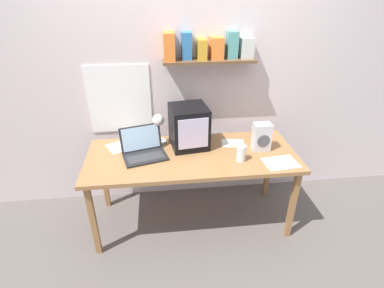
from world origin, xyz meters
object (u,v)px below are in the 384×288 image
(laptop, at_px, (143,149))
(juice_glass, at_px, (241,154))
(crt_monitor, at_px, (189,127))
(space_heater, at_px, (262,137))
(printed_handout, at_px, (233,143))
(desk_lamp, at_px, (158,124))
(open_notebook, at_px, (281,163))
(corner_desk, at_px, (192,160))
(loose_paper_near_laptop, at_px, (123,146))

(laptop, bearing_deg, juice_glass, -27.49)
(crt_monitor, relative_size, space_heater, 1.51)
(juice_glass, height_order, printed_handout, juice_glass)
(crt_monitor, distance_m, desk_lamp, 0.27)
(printed_handout, bearing_deg, crt_monitor, 178.60)
(printed_handout, bearing_deg, space_heater, -32.36)
(crt_monitor, distance_m, juice_glass, 0.52)
(crt_monitor, bearing_deg, open_notebook, -35.63)
(desk_lamp, relative_size, printed_handout, 1.33)
(space_heater, relative_size, open_notebook, 0.86)
(corner_desk, distance_m, open_notebook, 0.74)
(loose_paper_near_laptop, bearing_deg, juice_glass, -20.04)
(crt_monitor, height_order, open_notebook, crt_monitor)
(laptop, xyz_separation_m, open_notebook, (1.12, -0.26, -0.06))
(desk_lamp, bearing_deg, loose_paper_near_laptop, -179.40)
(laptop, bearing_deg, open_notebook, -27.84)
(corner_desk, xyz_separation_m, laptop, (-0.41, 0.04, 0.12))
(desk_lamp, height_order, open_notebook, desk_lamp)
(corner_desk, height_order, space_heater, space_heater)
(crt_monitor, relative_size, laptop, 0.91)
(corner_desk, bearing_deg, laptop, 174.93)
(printed_handout, bearing_deg, juice_glass, -90.55)
(corner_desk, relative_size, open_notebook, 6.23)
(corner_desk, distance_m, crt_monitor, 0.29)
(space_heater, xyz_separation_m, loose_paper_near_laptop, (-1.21, 0.20, -0.12))
(space_heater, height_order, open_notebook, space_heater)
(corner_desk, relative_size, laptop, 4.38)
(space_heater, bearing_deg, open_notebook, -69.45)
(corner_desk, distance_m, desk_lamp, 0.43)
(desk_lamp, relative_size, space_heater, 1.22)
(crt_monitor, relative_size, open_notebook, 1.29)
(laptop, height_order, space_heater, space_heater)
(juice_glass, relative_size, open_notebook, 0.48)
(juice_glass, relative_size, loose_paper_near_laptop, 0.41)
(corner_desk, relative_size, space_heater, 7.28)
(corner_desk, xyz_separation_m, desk_lamp, (-0.27, 0.21, 0.26))
(corner_desk, height_order, laptop, laptop)
(crt_monitor, distance_m, laptop, 0.44)
(printed_handout, bearing_deg, loose_paper_near_laptop, 176.27)
(open_notebook, bearing_deg, laptop, 166.92)
(juice_glass, bearing_deg, printed_handout, 89.45)
(desk_lamp, bearing_deg, juice_glass, -25.24)
(juice_glass, bearing_deg, loose_paper_near_laptop, 159.96)
(corner_desk, xyz_separation_m, juice_glass, (0.39, -0.15, 0.12))
(corner_desk, distance_m, laptop, 0.43)
(laptop, relative_size, juice_glass, 2.98)
(juice_glass, bearing_deg, space_heater, 36.16)
(laptop, height_order, printed_handout, laptop)
(open_notebook, bearing_deg, desk_lamp, 156.38)
(crt_monitor, distance_m, space_heater, 0.64)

